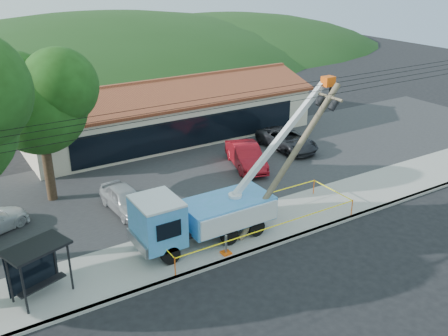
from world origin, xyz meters
name	(u,v)px	position (x,y,z in m)	size (l,w,h in m)	color
ground	(283,273)	(0.00, 0.00, 0.00)	(120.00, 120.00, 0.00)	black
curb	(257,250)	(0.00, 2.10, 0.07)	(60.00, 0.25, 0.15)	#9E9A94
sidewalk	(236,233)	(0.00, 4.00, 0.07)	(60.00, 4.00, 0.15)	#9E9A94
parking_lot	(168,180)	(0.00, 12.00, 0.05)	(60.00, 12.00, 0.10)	#28282B
strip_mall	(168,113)	(4.00, 19.98, 1.88)	(22.50, 8.53, 4.67)	beige
tree_lot	(38,98)	(-7.00, 13.00, 6.21)	(6.30, 5.60, 8.94)	#332316
hill_center	(99,59)	(10.00, 55.00, 0.00)	(89.60, 64.00, 32.00)	#1D3D16
hill_east	(220,47)	(30.00, 55.00, 0.00)	(72.80, 52.00, 26.00)	#1D3D16
utility_truck	(201,213)	(-1.85, 4.25, 1.66)	(11.25, 3.85, 7.43)	black
leaning_pole	(294,153)	(3.04, 3.31, 4.12)	(6.07, 1.75, 7.37)	brown
bus_shelter	(36,259)	(-9.72, 4.00, 1.89)	(2.82, 2.22, 2.38)	black
caution_tape	(255,217)	(1.07, 3.82, 0.84)	(10.84, 3.19, 0.92)	#FD590D
car_silver	(126,212)	(-3.87, 9.36, 0.00)	(1.68, 4.16, 1.42)	#A9ABB0
car_red	(246,168)	(5.40, 11.05, 0.00)	(1.70, 4.89, 1.61)	maroon
car_dark	(286,150)	(9.92, 12.34, 0.00)	(2.39, 5.19, 1.44)	black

